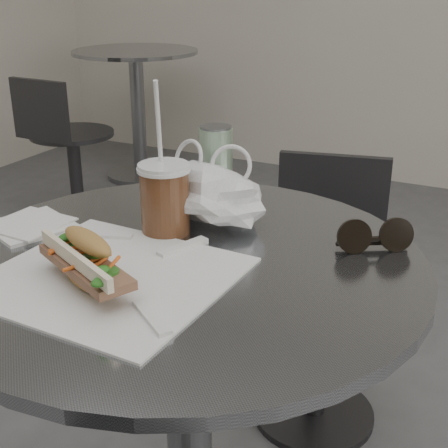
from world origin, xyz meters
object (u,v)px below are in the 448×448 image
at_px(chair_far, 321,310).
at_px(banh_mi, 87,261).
at_px(bg_table, 138,99).
at_px(sunglasses, 374,238).
at_px(bg_chair, 68,163).
at_px(iced_coffee, 165,197).
at_px(drink_can, 216,158).
at_px(cafe_table, 188,400).

relative_size(chair_far, banh_mi, 2.85).
distance_m(bg_table, sunglasses, 2.78).
relative_size(chair_far, bg_chair, 0.97).
height_order(iced_coffee, sunglasses, iced_coffee).
bearing_deg(chair_far, drink_can, 54.97).
bearing_deg(sunglasses, iced_coffee, 161.36).
distance_m(iced_coffee, sunglasses, 0.35).
xyz_separation_m(bg_table, chair_far, (1.63, -1.55, -0.15)).
distance_m(cafe_table, sunglasses, 0.42).
height_order(bg_chair, drink_can, drink_can).
relative_size(banh_mi, drink_can, 1.90).
bearing_deg(iced_coffee, sunglasses, 14.39).
distance_m(bg_table, drink_can, 2.43).
bearing_deg(drink_can, bg_chair, 141.11).
xyz_separation_m(bg_chair, sunglasses, (1.70, -1.23, 0.43)).
xyz_separation_m(cafe_table, bg_chair, (-1.44, 1.39, -0.14)).
relative_size(cafe_table, sunglasses, 6.56).
bearing_deg(chair_far, iced_coffee, 66.66).
distance_m(cafe_table, bg_chair, 2.01).
distance_m(bg_chair, iced_coffee, 1.95).
xyz_separation_m(cafe_table, chair_far, (0.03, 0.65, -0.15)).
distance_m(bg_chair, banh_mi, 2.11).
distance_m(bg_table, bg_chair, 0.84).
height_order(bg_table, drink_can, drink_can).
bearing_deg(cafe_table, banh_mi, -115.44).
distance_m(cafe_table, drink_can, 0.47).
distance_m(chair_far, iced_coffee, 0.76).
distance_m(chair_far, banh_mi, 0.93).
xyz_separation_m(cafe_table, banh_mi, (-0.07, -0.15, 0.31)).
height_order(chair_far, banh_mi, banh_mi).
xyz_separation_m(bg_table, drink_can, (1.49, -1.89, 0.34)).
relative_size(bg_table, bg_chair, 1.02).
xyz_separation_m(chair_far, iced_coffee, (-0.11, -0.58, 0.49)).
bearing_deg(drink_can, cafe_table, -71.00).
bearing_deg(chair_far, bg_table, -56.14).
distance_m(sunglasses, drink_can, 0.40).
height_order(sunglasses, drink_can, drink_can).
relative_size(iced_coffee, drink_can, 2.00).
bearing_deg(bg_chair, banh_mi, -46.34).
xyz_separation_m(bg_table, bg_chair, (0.16, -0.81, -0.14)).
height_order(cafe_table, bg_table, same).
bearing_deg(bg_chair, sunglasses, -34.00).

